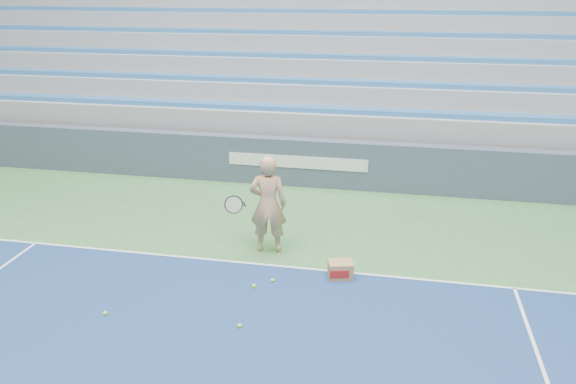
# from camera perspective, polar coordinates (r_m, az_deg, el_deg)

# --- Properties ---
(sponsor_barrier) EXTENTS (30.00, 0.32, 1.10)m
(sponsor_barrier) POSITION_cam_1_polar(r_m,az_deg,el_deg) (12.91, 1.07, 3.06)
(sponsor_barrier) COLOR #3D4A5D
(sponsor_barrier) RESTS_ON ground
(bleachers) EXTENTS (31.00, 9.15, 7.30)m
(bleachers) POSITION_cam_1_polar(r_m,az_deg,el_deg) (18.08, 4.38, 13.98)
(bleachers) COLOR #919599
(bleachers) RESTS_ON ground
(tennis_player) EXTENTS (0.95, 0.87, 1.75)m
(tennis_player) POSITION_cam_1_polar(r_m,az_deg,el_deg) (9.60, -2.07, -1.28)
(tennis_player) COLOR tan
(tennis_player) RESTS_ON ground
(ball_box) EXTENTS (0.44, 0.38, 0.29)m
(ball_box) POSITION_cam_1_polar(r_m,az_deg,el_deg) (9.06, 5.34, -7.90)
(ball_box) COLOR #A37B4E
(ball_box) RESTS_ON ground
(tennis_ball_0) EXTENTS (0.07, 0.07, 0.07)m
(tennis_ball_0) POSITION_cam_1_polar(r_m,az_deg,el_deg) (8.57, -18.08, -11.63)
(tennis_ball_0) COLOR #B9ED30
(tennis_ball_0) RESTS_ON ground
(tennis_ball_1) EXTENTS (0.07, 0.07, 0.07)m
(tennis_ball_1) POSITION_cam_1_polar(r_m,az_deg,el_deg) (8.96, -1.57, -8.97)
(tennis_ball_1) COLOR #B9ED30
(tennis_ball_1) RESTS_ON ground
(tennis_ball_2) EXTENTS (0.07, 0.07, 0.07)m
(tennis_ball_2) POSITION_cam_1_polar(r_m,az_deg,el_deg) (7.93, -4.93, -13.38)
(tennis_ball_2) COLOR #B9ED30
(tennis_ball_2) RESTS_ON ground
(tennis_ball_3) EXTENTS (0.07, 0.07, 0.07)m
(tennis_ball_3) POSITION_cam_1_polar(r_m,az_deg,el_deg) (8.82, -3.48, -9.51)
(tennis_ball_3) COLOR #B9ED30
(tennis_ball_3) RESTS_ON ground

